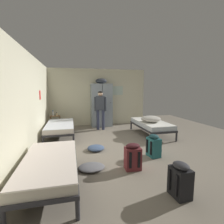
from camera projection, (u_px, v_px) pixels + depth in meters
ground_plane at (114, 146)px, 5.01m from camera, size 9.56×9.56×0.00m
room_backdrop at (69, 100)px, 5.78m from camera, size 4.37×6.04×2.50m
locker_bank at (101, 104)px, 7.51m from camera, size 0.90×0.55×2.07m
shelf_unit at (55, 121)px, 6.91m from camera, size 0.38×0.30×0.57m
bed_left_front at (50, 164)px, 2.93m from camera, size 0.90×1.90×0.49m
bed_left_rear at (60, 126)px, 5.81m from camera, size 0.90×1.90×0.49m
bed_right at (151, 124)px, 6.15m from camera, size 0.90×1.90×0.49m
bedding_heap at (151, 119)px, 5.99m from camera, size 0.68×0.63×0.22m
person_traveler at (100, 107)px, 6.83m from camera, size 0.47×0.29×1.54m
water_bottle at (53, 113)px, 6.86m from camera, size 0.07×0.07×0.21m
lotion_bottle at (57, 114)px, 6.84m from camera, size 0.05×0.05×0.14m
backpack_teal at (154, 146)px, 4.20m from camera, size 0.36×0.35×0.55m
backpack_black at (181, 180)px, 2.64m from camera, size 0.35×0.33×0.55m
backpack_maroon at (133, 157)px, 3.54m from camera, size 0.33×0.35×0.55m
clothes_pile_grey at (92, 167)px, 3.55m from camera, size 0.55×0.47×0.09m
clothes_pile_denim at (96, 148)px, 4.64m from camera, size 0.46×0.46×0.12m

